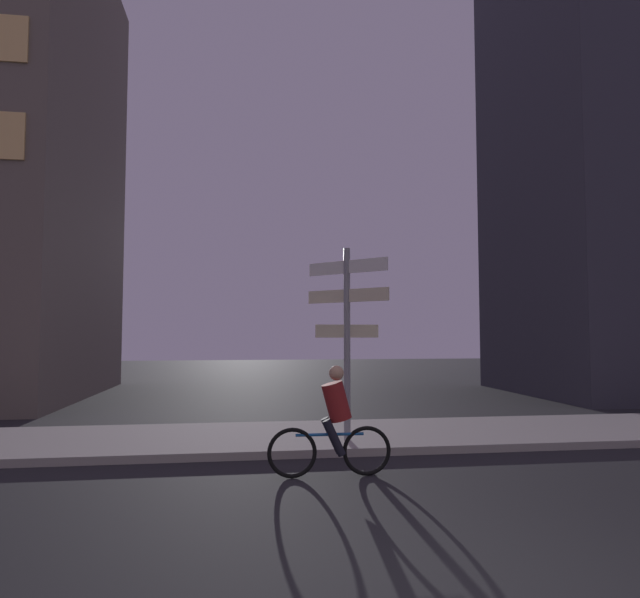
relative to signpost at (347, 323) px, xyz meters
The scene contains 3 objects.
sidewalk_kerb 2.34m from the signpost, 82.93° to the left, with size 40.00×3.10×0.14m, color #9E9991.
signpost is the anchor object (origin of this frame).
cyclist 2.55m from the signpost, 106.68° to the right, with size 1.82×0.32×1.61m.
Camera 1 is at (-2.03, -4.16, 2.08)m, focal length 31.06 mm.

